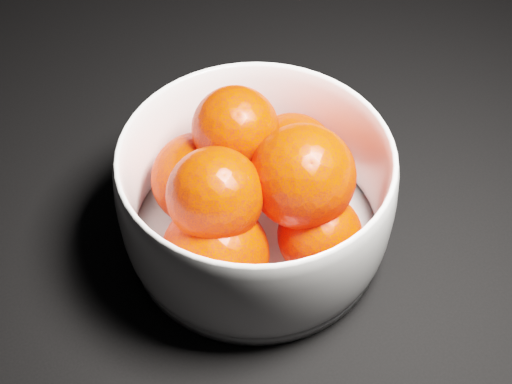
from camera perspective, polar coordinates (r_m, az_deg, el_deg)
bowl at (r=0.59m, az=0.00°, el=-0.36°), size 0.23×0.23×0.11m
orange_pile at (r=0.58m, az=-0.36°, el=0.16°), size 0.19×0.18×0.13m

